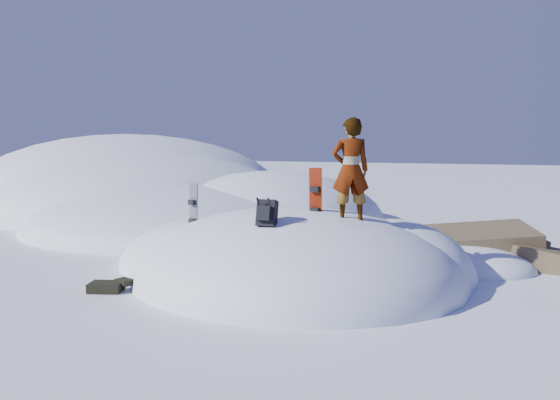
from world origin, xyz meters
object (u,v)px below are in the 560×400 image
(backpack, at_px, (267,213))
(person, at_px, (351,170))
(snowboard_dark, at_px, (193,214))
(snowboard_red, at_px, (315,202))

(backpack, relative_size, person, 0.29)
(snowboard_dark, xyz_separation_m, backpack, (2.26, -1.26, 0.28))
(snowboard_dark, distance_m, backpack, 2.61)
(person, bearing_deg, snowboard_dark, -28.22)
(backpack, bearing_deg, snowboard_red, 61.14)
(snowboard_dark, xyz_separation_m, person, (3.56, -0.19, 1.04))
(snowboard_red, xyz_separation_m, person, (0.74, -0.14, 0.67))
(snowboard_red, bearing_deg, snowboard_dark, -175.18)
(snowboard_dark, distance_m, person, 3.72)
(snowboard_red, height_order, person, person)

